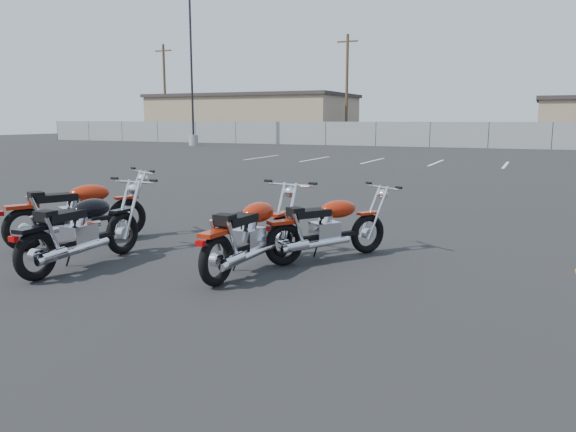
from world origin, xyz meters
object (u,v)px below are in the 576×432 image
at_px(motorcycle_second_black, 82,230).
at_px(motorcycle_rear_red, 251,234).
at_px(motorcycle_front_red, 78,212).
at_px(motorcycle_third_red, 328,227).

distance_m(motorcycle_second_black, motorcycle_rear_red, 2.32).
distance_m(motorcycle_front_red, motorcycle_third_red, 4.06).
bearing_deg(motorcycle_front_red, motorcycle_rear_red, -5.73).
relative_size(motorcycle_second_black, motorcycle_third_red, 1.18).
distance_m(motorcycle_second_black, motorcycle_third_red, 3.37).
xyz_separation_m(motorcycle_third_red, motorcycle_rear_red, (-0.69, -1.02, 0.03)).
relative_size(motorcycle_front_red, motorcycle_rear_red, 1.01).
xyz_separation_m(motorcycle_front_red, motorcycle_rear_red, (3.31, -0.33, -0.03)).
bearing_deg(motorcycle_second_black, motorcycle_rear_red, 17.91).
xyz_separation_m(motorcycle_front_red, motorcycle_third_red, (4.00, 0.69, -0.06)).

